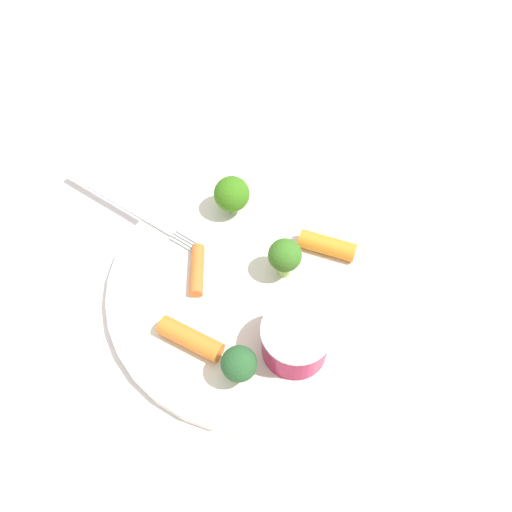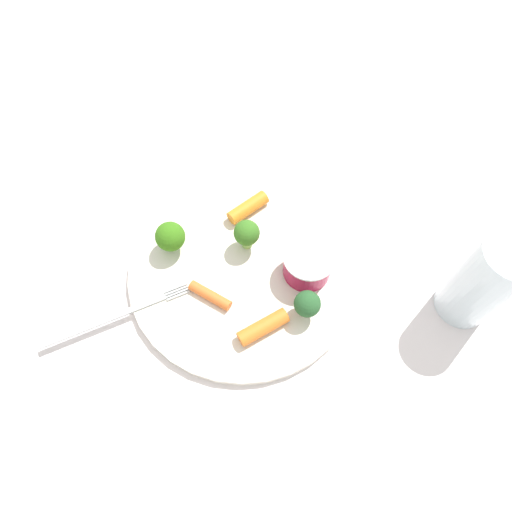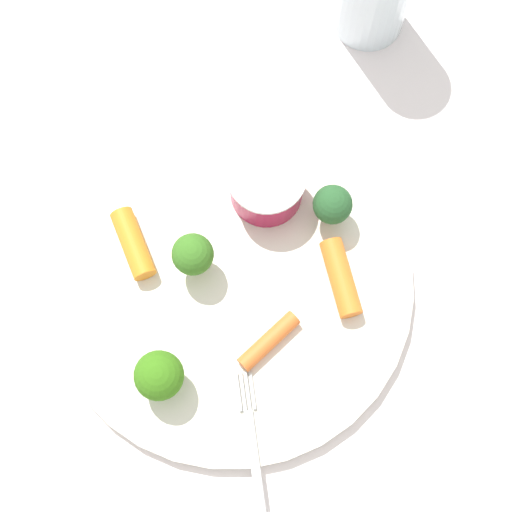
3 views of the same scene
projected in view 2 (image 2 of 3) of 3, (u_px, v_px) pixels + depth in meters
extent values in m
plane|color=white|center=(244.00, 271.00, 0.55)|extent=(2.40, 2.40, 0.00)
cylinder|color=silver|center=(244.00, 268.00, 0.55)|extent=(0.28, 0.28, 0.01)
cylinder|color=#9C123B|center=(308.00, 265.00, 0.52)|extent=(0.06, 0.06, 0.03)
cylinder|color=silver|center=(309.00, 257.00, 0.51)|extent=(0.06, 0.06, 0.00)
cylinder|color=#86A85B|center=(306.00, 310.00, 0.51)|extent=(0.01, 0.01, 0.01)
sphere|color=#28562B|center=(307.00, 304.00, 0.49)|extent=(0.03, 0.03, 0.03)
cylinder|color=#7FB86D|center=(173.00, 245.00, 0.55)|extent=(0.01, 0.01, 0.01)
sphere|color=#397618|center=(170.00, 237.00, 0.53)|extent=(0.04, 0.04, 0.04)
cylinder|color=#8CC55B|center=(247.00, 241.00, 0.55)|extent=(0.01, 0.01, 0.02)
sphere|color=#397121|center=(247.00, 233.00, 0.53)|extent=(0.03, 0.03, 0.03)
cylinder|color=orange|center=(248.00, 208.00, 0.57)|extent=(0.04, 0.06, 0.02)
cylinder|color=orange|center=(263.00, 327.00, 0.50)|extent=(0.04, 0.06, 0.02)
cylinder|color=orange|center=(210.00, 295.00, 0.52)|extent=(0.04, 0.05, 0.01)
cube|color=silver|center=(104.00, 321.00, 0.51)|extent=(0.04, 0.14, 0.00)
cube|color=silver|center=(176.00, 288.00, 0.52)|extent=(0.01, 0.03, 0.00)
cube|color=silver|center=(177.00, 291.00, 0.52)|extent=(0.01, 0.03, 0.00)
cube|color=silver|center=(177.00, 293.00, 0.52)|extent=(0.01, 0.03, 0.00)
cube|color=silver|center=(178.00, 296.00, 0.52)|extent=(0.01, 0.03, 0.00)
cylinder|color=silver|center=(484.00, 282.00, 0.47)|extent=(0.06, 0.06, 0.13)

